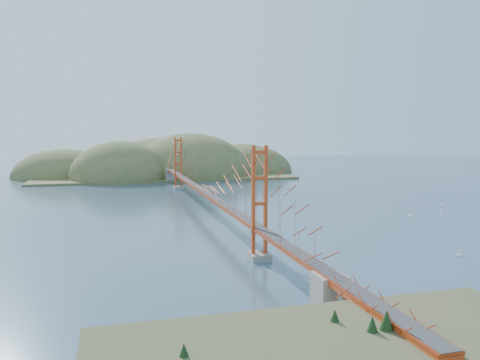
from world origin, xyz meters
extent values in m
plane|color=#2C4458|center=(0.00, 0.00, 0.00)|extent=(320.00, 320.00, 0.00)
cube|color=gray|center=(0.00, -30.00, 0.35)|extent=(2.00, 2.40, 0.70)
cube|color=gray|center=(0.00, 30.00, 0.35)|extent=(2.00, 2.40, 0.70)
cube|color=#A53312|center=(0.00, 0.00, 3.30)|extent=(1.40, 92.00, 0.16)
cube|color=#A53312|center=(0.00, 0.00, 3.10)|extent=(1.33, 92.00, 0.24)
cube|color=#38383A|center=(0.00, 0.00, 3.40)|extent=(1.19, 92.00, 0.03)
cube|color=gray|center=(0.00, -46.00, 1.65)|extent=(2.00, 2.20, 3.30)
cube|color=gray|center=(0.00, 46.00, 1.65)|extent=(2.20, 2.60, 3.30)
cube|color=#A53312|center=(0.00, -52.00, 3.30)|extent=(1.40, 12.00, 0.16)
cube|color=#A53312|center=(0.00, -52.00, 3.05)|extent=(1.33, 12.00, 0.30)
cube|color=gray|center=(0.00, -53.00, 1.47)|extent=(0.50, 0.70, 2.95)
cube|color=gray|center=(0.00, -50.00, 1.47)|extent=(0.50, 0.70, 2.95)
cube|color=gray|center=(0.00, -48.00, 1.47)|extent=(0.50, 0.70, 2.95)
cube|color=#59544C|center=(0.00, -48.50, 0.12)|extent=(9.00, 6.00, 0.24)
cube|color=maroon|center=(0.40, -47.80, 0.61)|extent=(3.70, 2.30, 0.75)
cube|color=gray|center=(0.40, -47.80, 1.04)|extent=(3.70, 2.30, 0.10)
cylinder|color=white|center=(0.40, -47.80, 1.49)|extent=(0.03, 0.03, 1.00)
cube|color=#404C2B|center=(-4.00, -51.00, 0.90)|extent=(24.00, 3.00, 1.80)
cone|color=black|center=(-10.87, -55.47, 3.54)|extent=(0.76, 0.76, 1.08)
cone|color=black|center=(-1.27, -57.09, 3.30)|extent=(0.42, 0.42, 0.61)
cone|color=black|center=(-3.13, -53.47, 3.38)|extent=(0.53, 0.53, 0.75)
cone|color=black|center=(-12.15, -54.64, 3.62)|extent=(0.87, 0.87, 1.25)
cube|color=olive|center=(0.00, 64.00, 0.25)|extent=(70.00, 40.00, 0.60)
ellipsoid|color=olive|center=(-12.00, 56.00, 0.00)|extent=(28.00, 28.00, 21.00)
ellipsoid|color=olive|center=(8.00, 62.00, 0.00)|extent=(36.00, 36.00, 25.00)
ellipsoid|color=olive|center=(26.00, 70.00, 0.00)|extent=(32.00, 32.00, 18.00)
ellipsoid|color=olive|center=(-28.00, 68.00, 0.00)|extent=(28.00, 28.00, 16.00)
ellipsoid|color=olive|center=(2.00, 78.00, 0.00)|extent=(44.00, 44.00, 22.00)
cube|color=white|center=(32.67, 13.78, 0.07)|extent=(0.65, 0.36, 0.11)
cylinder|color=white|center=(32.67, 13.78, 0.40)|extent=(0.02, 0.02, 0.67)
cube|color=white|center=(31.93, 14.28, 0.07)|extent=(0.61, 0.57, 0.11)
cylinder|color=white|center=(31.93, 14.28, 0.41)|extent=(0.02, 0.02, 0.69)
cube|color=white|center=(33.77, -7.47, 0.06)|extent=(0.35, 0.62, 0.11)
cylinder|color=white|center=(33.77, -7.47, 0.39)|extent=(0.02, 0.02, 0.65)
cube|color=white|center=(29.51, -13.08, 0.06)|extent=(0.46, 0.52, 0.10)
cylinder|color=white|center=(29.51, -13.08, 0.34)|extent=(0.02, 0.02, 0.57)
cube|color=white|center=(29.77, -13.05, 0.06)|extent=(0.47, 0.58, 0.10)
cylinder|color=white|center=(29.77, -13.05, 0.37)|extent=(0.02, 0.02, 0.62)
cube|color=white|center=(36.85, 32.25, 0.06)|extent=(0.23, 0.58, 0.10)
cylinder|color=white|center=(36.85, 32.25, 0.37)|extent=(0.02, 0.02, 0.62)
cube|color=white|center=(8.00, -13.73, 0.05)|extent=(0.35, 0.52, 0.09)
cylinder|color=white|center=(8.00, -13.73, 0.32)|extent=(0.01, 0.01, 0.54)
cube|color=white|center=(37.31, 1.82, 0.06)|extent=(0.28, 0.60, 0.10)
cylinder|color=white|center=(37.31, 1.82, 0.38)|extent=(0.02, 0.02, 0.63)
cube|color=white|center=(38.03, 2.56, 0.06)|extent=(0.45, 0.53, 0.10)
cylinder|color=white|center=(38.03, 2.56, 0.35)|extent=(0.02, 0.02, 0.58)
cube|color=white|center=(14.90, 16.02, 0.06)|extent=(0.54, 0.36, 0.09)
cylinder|color=white|center=(14.90, 16.02, 0.34)|extent=(0.02, 0.02, 0.57)
cube|color=white|center=(20.81, -34.13, 0.06)|extent=(0.34, 0.63, 0.11)
cylinder|color=white|center=(20.81, -34.13, 0.39)|extent=(0.02, 0.02, 0.65)
cube|color=white|center=(34.68, -13.82, 0.06)|extent=(0.55, 0.27, 0.10)
cylinder|color=white|center=(34.68, -13.82, 0.34)|extent=(0.02, 0.02, 0.57)
cube|color=white|center=(40.94, -6.10, 0.07)|extent=(0.63, 0.40, 0.11)
cylinder|color=white|center=(40.94, -6.10, 0.39)|extent=(0.02, 0.02, 0.65)
cube|color=white|center=(6.00, 5.33, 0.05)|extent=(0.49, 0.45, 0.09)
cylinder|color=white|center=(6.00, 5.33, 0.33)|extent=(0.01, 0.01, 0.55)
cube|color=white|center=(35.79, 21.38, 0.06)|extent=(0.46, 0.52, 0.10)
cylinder|color=white|center=(35.79, 21.38, 0.35)|extent=(0.02, 0.02, 0.58)
cube|color=white|center=(28.73, 20.55, 0.06)|extent=(0.61, 0.45, 0.11)
cylinder|color=white|center=(28.73, 20.55, 0.39)|extent=(0.02, 0.02, 0.65)
camera|label=1|loc=(-14.19, -74.48, 13.10)|focal=35.00mm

